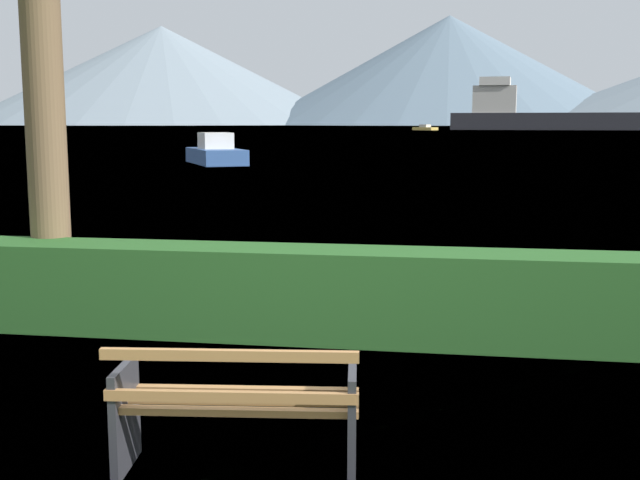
% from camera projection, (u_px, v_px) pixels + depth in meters
% --- Properties ---
extents(ground_plane, '(1400.00, 1400.00, 0.00)m').
position_uv_depth(ground_plane, '(239.00, 469.00, 5.00)').
color(ground_plane, '#4C6B33').
extents(water_surface, '(620.00, 620.00, 0.00)m').
position_uv_depth(water_surface, '(446.00, 128.00, 306.19)').
color(water_surface, '#7A99A8').
rests_on(water_surface, ground_plane).
extents(park_bench, '(1.56, 0.73, 0.87)m').
position_uv_depth(park_bench, '(237.00, 408.00, 4.88)').
color(park_bench, '#A0703F').
rests_on(park_bench, ground_plane).
extents(hedge_row, '(10.07, 0.71, 0.92)m').
position_uv_depth(hedge_row, '(318.00, 294.00, 7.95)').
color(hedge_row, '#285B23').
rests_on(hedge_row, ground_plane).
extents(cargo_ship_large, '(65.35, 16.45, 14.34)m').
position_uv_depth(cargo_ship_large, '(553.00, 115.00, 216.59)').
color(cargo_ship_large, '#232328').
rests_on(cargo_ship_large, water_surface).
extents(fishing_boat_near, '(6.92, 6.92, 1.50)m').
position_uv_depth(fishing_boat_near, '(425.00, 128.00, 207.46)').
color(fishing_boat_near, gold).
rests_on(fishing_boat_near, water_surface).
extents(tender_far, '(4.66, 6.16, 1.62)m').
position_uv_depth(tender_far, '(216.00, 153.00, 41.39)').
color(tender_far, '#335693').
rests_on(tender_far, water_surface).
extents(distant_hills, '(788.37, 385.58, 79.99)m').
position_uv_depth(distant_hills, '(494.00, 72.00, 561.96)').
color(distant_hills, gray).
rests_on(distant_hills, ground_plane).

